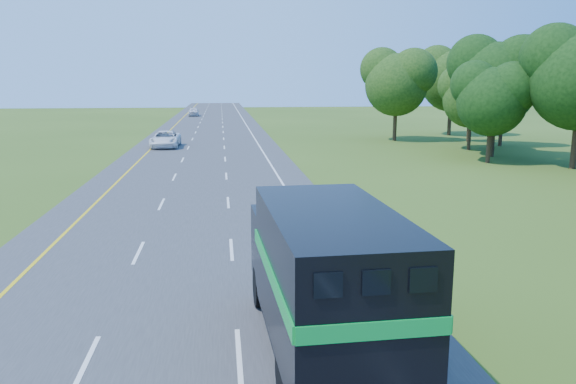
{
  "coord_description": "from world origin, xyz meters",
  "views": [
    {
      "loc": [
        1.51,
        -1.8,
        6.66
      ],
      "look_at": [
        4.43,
        22.54,
        1.84
      ],
      "focal_mm": 35.0,
      "sensor_mm": 36.0,
      "label": 1
    }
  ],
  "objects": [
    {
      "name": "lane_markings",
      "position": [
        0.0,
        50.0,
        0.04
      ],
      "size": [
        11.15,
        260.0,
        0.01
      ],
      "color": "yellow",
      "rests_on": "road"
    },
    {
      "name": "horse_truck",
      "position": [
        3.86,
        10.59,
        2.11
      ],
      "size": [
        3.03,
        8.82,
        3.86
      ],
      "rotation": [
        0.0,
        0.0,
        0.04
      ],
      "color": "black",
      "rests_on": "road"
    },
    {
      "name": "road",
      "position": [
        0.0,
        50.0,
        0.02
      ],
      "size": [
        15.0,
        260.0,
        0.04
      ],
      "primitive_type": "cube",
      "color": "#38383A",
      "rests_on": "ground"
    },
    {
      "name": "far_car",
      "position": [
        -3.72,
        110.8,
        0.9
      ],
      "size": [
        2.25,
        5.14,
        1.73
      ],
      "primitive_type": "imported",
      "rotation": [
        0.0,
        0.0,
        0.04
      ],
      "color": "silver",
      "rests_on": "road"
    },
    {
      "name": "white_suv",
      "position": [
        -4.16,
        56.91,
        0.87
      ],
      "size": [
        2.89,
        6.03,
        1.66
      ],
      "primitive_type": "imported",
      "rotation": [
        0.0,
        0.0,
        -0.02
      ],
      "color": "white",
      "rests_on": "road"
    }
  ]
}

